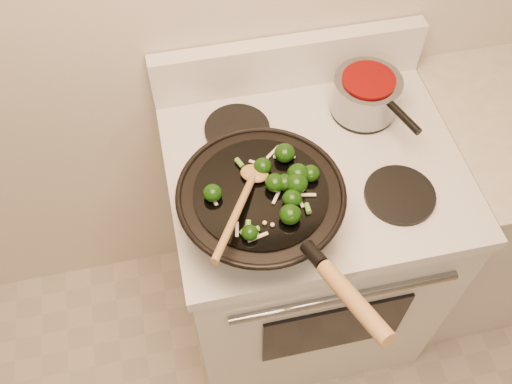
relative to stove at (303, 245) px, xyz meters
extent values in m
cube|color=white|center=(0.00, 0.00, -0.03)|extent=(0.76, 0.64, 0.88)
cube|color=white|center=(0.00, 0.00, 0.43)|extent=(0.78, 0.66, 0.04)
cube|color=white|center=(0.00, 0.30, 0.53)|extent=(0.78, 0.05, 0.16)
cylinder|color=gray|center=(0.00, -0.33, 0.31)|extent=(0.60, 0.02, 0.02)
cube|color=black|center=(0.00, -0.33, 0.08)|extent=(0.42, 0.01, 0.28)
cylinder|color=black|center=(-0.18, -0.15, 0.46)|extent=(0.18, 0.18, 0.01)
cylinder|color=black|center=(0.18, -0.15, 0.46)|extent=(0.18, 0.18, 0.01)
cylinder|color=black|center=(-0.18, 0.15, 0.46)|extent=(0.18, 0.18, 0.01)
cylinder|color=black|center=(0.18, 0.15, 0.46)|extent=(0.18, 0.18, 0.01)
torus|color=black|center=(-0.18, -0.15, 0.57)|extent=(0.39, 0.39, 0.01)
cylinder|color=black|center=(-0.18, -0.15, 0.58)|extent=(0.31, 0.31, 0.01)
cylinder|color=black|center=(-0.12, -0.36, 0.64)|extent=(0.05, 0.07, 0.05)
cylinder|color=#A0733F|center=(-0.08, -0.49, 0.67)|extent=(0.09, 0.21, 0.09)
ellipsoid|color=black|center=(-0.06, -0.14, 0.60)|extent=(0.04, 0.04, 0.04)
cylinder|color=#4B8831|center=(-0.05, -0.14, 0.59)|extent=(0.02, 0.02, 0.01)
ellipsoid|color=black|center=(-0.29, -0.15, 0.60)|extent=(0.04, 0.04, 0.04)
ellipsoid|color=black|center=(-0.11, -0.07, 0.60)|extent=(0.05, 0.05, 0.04)
ellipsoid|color=black|center=(-0.15, -0.15, 0.60)|extent=(0.05, 0.05, 0.04)
cylinder|color=#4B8831|center=(-0.13, -0.15, 0.59)|extent=(0.02, 0.02, 0.02)
ellipsoid|color=black|center=(-0.16, -0.10, 0.60)|extent=(0.04, 0.04, 0.04)
ellipsoid|color=black|center=(-0.12, -0.15, 0.60)|extent=(0.04, 0.04, 0.04)
ellipsoid|color=black|center=(-0.23, -0.26, 0.60)|extent=(0.04, 0.04, 0.03)
cylinder|color=#4B8831|center=(-0.22, -0.26, 0.59)|extent=(0.02, 0.02, 0.01)
ellipsoid|color=black|center=(-0.12, -0.20, 0.60)|extent=(0.04, 0.04, 0.04)
ellipsoid|color=black|center=(-0.13, -0.24, 0.60)|extent=(0.05, 0.05, 0.04)
ellipsoid|color=black|center=(-0.09, -0.14, 0.60)|extent=(0.05, 0.05, 0.04)
cylinder|color=#4B8831|center=(-0.07, -0.14, 0.59)|extent=(0.01, 0.02, 0.01)
ellipsoid|color=black|center=(-0.10, -0.16, 0.60)|extent=(0.05, 0.05, 0.04)
cube|color=white|center=(-0.25, -0.24, 0.58)|extent=(0.01, 0.04, 0.00)
cube|color=white|center=(-0.08, -0.19, 0.58)|extent=(0.04, 0.02, 0.00)
cube|color=white|center=(-0.17, -0.08, 0.58)|extent=(0.05, 0.03, 0.00)
cube|color=white|center=(-0.21, -0.27, 0.58)|extent=(0.05, 0.02, 0.00)
cube|color=white|center=(-0.13, -0.05, 0.58)|extent=(0.04, 0.04, 0.00)
cube|color=white|center=(-0.15, -0.18, 0.58)|extent=(0.03, 0.04, 0.00)
cube|color=white|center=(-0.10, -0.19, 0.58)|extent=(0.01, 0.04, 0.00)
cube|color=white|center=(-0.18, -0.10, 0.58)|extent=(0.03, 0.04, 0.00)
cube|color=white|center=(-0.29, -0.15, 0.58)|extent=(0.02, 0.05, 0.00)
cube|color=white|center=(-0.11, -0.07, 0.58)|extent=(0.05, 0.02, 0.00)
cylinder|color=#5AA334|center=(-0.15, -0.12, 0.59)|extent=(0.02, 0.03, 0.01)
cylinder|color=#5AA334|center=(-0.18, -0.12, 0.59)|extent=(0.01, 0.03, 0.02)
cylinder|color=#5AA334|center=(-0.23, -0.24, 0.59)|extent=(0.02, 0.03, 0.02)
cylinder|color=#5AA334|center=(-0.24, -0.25, 0.59)|extent=(0.03, 0.02, 0.01)
cylinder|color=#5AA334|center=(-0.11, -0.20, 0.59)|extent=(0.02, 0.02, 0.01)
cylinder|color=#5AA334|center=(-0.22, -0.25, 0.59)|extent=(0.03, 0.03, 0.01)
cylinder|color=#5AA334|center=(-0.21, -0.07, 0.59)|extent=(0.03, 0.03, 0.01)
cylinder|color=#5AA334|center=(-0.09, -0.22, 0.59)|extent=(0.03, 0.02, 0.02)
sphere|color=beige|center=(-0.18, -0.09, 0.58)|extent=(0.01, 0.01, 0.01)
sphere|color=beige|center=(-0.22, -0.24, 0.58)|extent=(0.01, 0.01, 0.01)
sphere|color=beige|center=(-0.18, -0.25, 0.58)|extent=(0.01, 0.01, 0.01)
sphere|color=beige|center=(-0.19, -0.24, 0.58)|extent=(0.01, 0.01, 0.01)
ellipsoid|color=#A0733F|center=(-0.19, -0.11, 0.59)|extent=(0.08, 0.08, 0.02)
cylinder|color=#A0733F|center=(-0.25, -0.23, 0.62)|extent=(0.15, 0.25, 0.08)
cylinder|color=gray|center=(0.18, 0.15, 0.51)|extent=(0.19, 0.19, 0.10)
cylinder|color=#650504|center=(0.18, 0.15, 0.57)|extent=(0.14, 0.14, 0.01)
cylinder|color=black|center=(0.23, 0.01, 0.56)|extent=(0.06, 0.11, 0.02)
camera|label=1|loc=(-0.35, -0.87, 1.65)|focal=40.00mm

